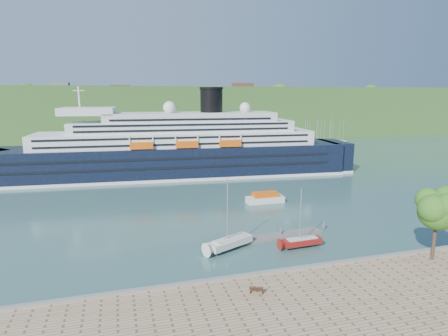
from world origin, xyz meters
TOP-DOWN VIEW (x-y plane):
  - ground at (0.00, 0.00)m, footprint 400.00×400.00m
  - far_hillside at (0.00, 145.00)m, footprint 400.00×50.00m
  - quay_coping at (0.00, -0.20)m, footprint 220.00×0.50m
  - cruise_ship at (-9.25, 58.06)m, footprint 101.49×22.72m
  - park_bench at (-9.39, -3.84)m, footprint 1.57×1.11m
  - promenade_tree at (14.13, -2.28)m, footprint 6.00×6.00m
  - floating_pontoon at (-1.52, 11.64)m, footprint 17.29×3.56m
  - sailboat_white_near at (-8.06, 9.62)m, footprint 7.60×4.95m
  - sailboat_red at (1.68, 7.53)m, footprint 6.26×2.01m
  - tender_launch at (4.98, 29.18)m, footprint 7.46×2.57m

SIDE VIEW (x-z plane):
  - ground at x=0.00m, z-range 0.00..0.00m
  - floating_pontoon at x=-1.52m, z-range 0.00..0.38m
  - tender_launch at x=4.98m, z-range 0.00..2.06m
  - quay_coping at x=0.00m, z-range 1.00..1.30m
  - park_bench at x=-9.39m, z-range 1.00..1.93m
  - sailboat_red at x=1.68m, z-range 0.00..7.99m
  - sailboat_white_near at x=-8.06m, z-range 0.00..9.58m
  - promenade_tree at x=14.13m, z-range 1.00..10.94m
  - cruise_ship at x=-9.25m, z-range 0.00..22.60m
  - far_hillside at x=0.00m, z-range 0.00..24.00m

